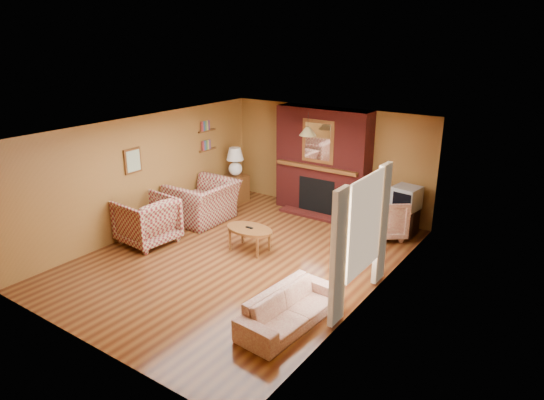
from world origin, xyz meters
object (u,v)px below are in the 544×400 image
Objects in this scene: coffee_table at (249,231)px; crt_tv at (406,198)px; plaid_armchair at (147,221)px; fireplace at (322,162)px; plaid_loveseat at (203,202)px; floral_armchair at (380,216)px; tv_stand at (404,221)px; side_table at (236,188)px; table_lamp at (235,160)px; floral_sofa at (290,308)px.

crt_tv is at bearing 49.18° from coffee_table.
crt_tv reaches higher than plaid_armchair.
plaid_loveseat is (-1.85, -1.99, -0.74)m from fireplace.
floral_armchair is (3.64, 2.91, -0.03)m from plaid_armchair.
tv_stand is (3.90, 1.80, -0.17)m from plaid_loveseat.
table_lamp reaches higher than side_table.
table_lamp reaches higher than coffee_table.
coffee_table is at bearing -46.20° from table_lamp.
fireplace is 3.48× the size of table_lamp.
floral_sofa is 3.71m from floral_armchair.
fireplace is 2.25m from tv_stand.
coffee_table is at bearing -91.58° from fireplace.
floral_sofa is at bearing -43.17° from table_lamp.
floral_armchair is 0.64m from crt_tv.
floral_sofa is at bearing -92.10° from crt_tv.
side_table is (-4.00, 3.75, 0.07)m from floral_sofa.
plaid_armchair is 5.20m from tv_stand.
crt_tv is (0.36, 0.40, 0.35)m from floral_armchair.
plaid_loveseat is at bearing -179.10° from plaid_armchair.
crt_tv reaches higher than floral_sofa.
fireplace is 1.93m from floral_armchair.
coffee_table is (-0.07, -2.65, -0.78)m from fireplace.
table_lamp reaches higher than plaid_loveseat.
fireplace is at bearing 136.42° from plaid_loveseat.
table_lamp is at bearing -175.26° from crt_tv.
coffee_table is 3.25m from tv_stand.
fireplace is at bearing 174.97° from tv_stand.
crt_tv is at bearing -81.56° from floral_armchair.
floral_armchair is 2.71m from coffee_table.
plaid_loveseat is 1.42× the size of floral_armchair.
floral_armchair is at bearing 110.99° from plaid_loveseat.
plaid_loveseat reaches higher than side_table.
fireplace is at bearing 14.29° from table_lamp.
plaid_armchair is at bearing -87.10° from table_lamp.
plaid_armchair reaches higher than coffee_table.
side_table is at bearing -175.06° from tv_stand.
crt_tv reaches higher than coffee_table.
floral_sofa is (1.90, -4.29, -0.93)m from fireplace.
side_table is 1.14× the size of crt_tv.
plaid_loveseat is 1.59m from table_lamp.
side_table is at bearing -170.88° from plaid_loveseat.
floral_armchair is at bearing 49.54° from coffee_table.
fireplace is 4.78m from floral_sofa.
tv_stand is (2.12, 2.46, -0.13)m from coffee_table.
plaid_armchair is at bearing -155.66° from coffee_table.
fireplace reaches higher than plaid_armchair.
plaid_armchair reaches higher than side_table.
side_table is (-2.10, -0.53, -0.86)m from fireplace.
tv_stand is (0.15, 4.10, 0.02)m from floral_sofa.
floral_sofa is (3.75, -2.30, -0.19)m from plaid_loveseat.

